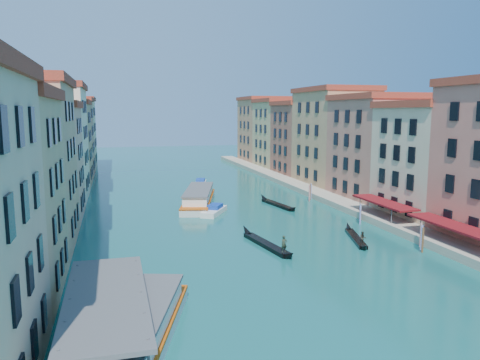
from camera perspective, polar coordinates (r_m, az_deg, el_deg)
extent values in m
cube|color=tan|center=(60.23, -25.49, 1.38)|extent=(12.00, 17.00, 19.00)
cube|color=maroon|center=(59.99, -26.10, 10.90)|extent=(12.80, 17.40, 1.00)
cube|color=#D4A287|center=(75.57, -23.38, 1.80)|extent=(12.00, 14.00, 16.50)
cube|color=maroon|center=(75.19, -23.77, 8.44)|extent=(12.80, 14.40, 1.00)
cube|color=beige|center=(91.23, -22.05, 3.99)|extent=(12.00, 18.00, 20.00)
cube|color=maroon|center=(91.16, -22.41, 10.58)|extent=(12.80, 18.40, 1.00)
cube|color=tan|center=(108.18, -20.97, 3.96)|extent=(12.00, 16.00, 17.50)
cube|color=maroon|center=(107.96, -21.22, 8.86)|extent=(12.80, 16.40, 1.00)
cube|color=#AF795E|center=(123.55, -20.28, 4.71)|extent=(12.00, 15.00, 18.50)
cube|color=maroon|center=(123.41, -20.51, 9.22)|extent=(12.80, 15.40, 1.00)
cube|color=#D3B88D|center=(139.46, -19.72, 5.19)|extent=(12.00, 17.00, 19.00)
cube|color=maroon|center=(139.36, -19.92, 9.30)|extent=(12.80, 17.40, 1.00)
cube|color=#D6B38F|center=(74.19, 22.40, 1.75)|extent=(12.00, 14.00, 16.50)
cube|color=maroon|center=(73.80, 22.78, 8.51)|extent=(12.80, 14.40, 1.00)
cube|color=#B46C56|center=(86.43, 16.38, 3.38)|extent=(12.00, 16.00, 18.00)
cube|color=maroon|center=(86.19, 16.64, 9.69)|extent=(12.80, 16.40, 1.00)
cube|color=tan|center=(101.20, 11.37, 4.80)|extent=(12.00, 18.00, 20.00)
cube|color=maroon|center=(101.13, 11.54, 10.74)|extent=(12.80, 18.40, 1.00)
cube|color=#995440|center=(116.25, 7.72, 4.70)|extent=(12.00, 15.00, 17.50)
cube|color=maroon|center=(116.04, 7.81, 9.26)|extent=(12.80, 15.40, 1.00)
cube|color=tan|center=(130.62, 5.07, 5.35)|extent=(12.00, 16.00, 18.50)
cube|color=maroon|center=(130.48, 5.13, 9.63)|extent=(12.80, 16.40, 1.00)
cube|color=#BD7A53|center=(146.17, 2.83, 5.88)|extent=(12.00, 17.00, 19.50)
cube|color=maroon|center=(146.09, 2.86, 9.90)|extent=(12.80, 17.40, 1.00)
cube|color=#A19A82|center=(93.48, 8.45, -1.27)|extent=(4.00, 140.00, 1.00)
cube|color=maroon|center=(58.31, 25.28, -5.30)|extent=(3.20, 15.30, 0.25)
cylinder|color=#59595C|center=(61.66, 21.12, -5.78)|extent=(0.12, 0.12, 3.00)
cube|color=maroon|center=(70.50, 17.12, -2.62)|extent=(3.20, 12.60, 0.25)
cylinder|color=#59595C|center=(66.60, 17.97, -4.61)|extent=(0.12, 0.12, 3.00)
cylinder|color=#59595C|center=(73.60, 14.41, -3.25)|extent=(0.12, 0.12, 3.00)
cube|color=#59595C|center=(35.07, -15.81, -18.47)|extent=(5.00, 16.00, 0.60)
cube|color=#59595C|center=(33.77, -16.03, -13.61)|extent=(5.40, 16.40, 0.30)
cylinder|color=#562E1D|center=(57.58, 21.37, -6.98)|extent=(0.24, 0.24, 3.20)
cylinder|color=#562E1D|center=(58.70, 21.27, -6.69)|extent=(0.24, 0.24, 3.20)
cylinder|color=#562E1D|center=(59.82, 21.16, -6.41)|extent=(0.24, 0.24, 3.20)
cylinder|color=#562E1D|center=(68.95, 14.45, -4.20)|extent=(0.24, 0.24, 3.20)
cylinder|color=#562E1D|center=(70.09, 14.48, -4.00)|extent=(0.24, 0.24, 3.20)
cylinder|color=#562E1D|center=(71.23, 14.50, -3.80)|extent=(0.24, 0.24, 3.20)
cylinder|color=#562E1D|center=(84.74, 8.45, -1.71)|extent=(0.24, 0.24, 3.20)
cylinder|color=#562E1D|center=(85.88, 8.55, -1.58)|extent=(0.24, 0.24, 3.20)
cylinder|color=#562E1D|center=(87.02, 8.65, -1.46)|extent=(0.24, 0.24, 3.20)
cylinder|color=#562E1D|center=(34.79, -20.19, -17.07)|extent=(0.24, 0.24, 3.20)
cylinder|color=#562E1D|center=(38.44, -19.67, -14.55)|extent=(0.24, 0.24, 3.20)
cube|color=white|center=(34.14, -12.30, -18.67)|extent=(9.18, 18.29, 1.07)
cube|color=white|center=(33.63, -12.36, -16.90)|extent=(7.69, 14.74, 1.43)
cube|color=#59595C|center=(33.28, -12.41, -15.58)|extent=(8.08, 15.24, 0.22)
cube|color=#CA510B|center=(33.92, -12.32, -17.93)|extent=(9.23, 18.30, 0.22)
cube|color=silver|center=(80.89, -5.04, -2.65)|extent=(9.21, 19.68, 1.15)
cube|color=white|center=(80.67, -5.06, -1.78)|extent=(7.74, 15.84, 1.54)
cube|color=#59595C|center=(80.51, -5.06, -1.14)|extent=(8.14, 16.38, 0.24)
cube|color=#CA510B|center=(80.80, -5.05, -2.29)|extent=(9.26, 19.69, 0.24)
cube|color=black|center=(56.34, 3.20, -7.86)|extent=(2.87, 10.07, 0.50)
cone|color=black|center=(61.02, 0.75, -6.17)|extent=(1.36, 2.37, 1.87)
cone|color=black|center=(51.62, 6.13, -9.05)|extent=(1.29, 1.99, 1.64)
imported|color=#273424|center=(52.48, 5.40, -7.79)|extent=(0.77, 0.57, 1.92)
cube|color=black|center=(60.81, 13.92, -6.91)|extent=(3.41, 8.43, 0.42)
cone|color=black|center=(65.18, 13.03, -5.53)|extent=(1.35, 2.06, 1.58)
cone|color=black|center=(56.32, 14.98, -7.90)|extent=(1.26, 1.74, 1.40)
imported|color=#2C2C23|center=(57.19, 14.74, -6.89)|extent=(0.93, 0.82, 1.63)
cube|color=black|center=(80.10, 4.59, -3.01)|extent=(2.77, 9.52, 0.47)
cone|color=black|center=(84.55, 2.83, -2.12)|extent=(1.30, 2.24, 1.77)
cone|color=black|center=(75.61, 6.57, -3.49)|extent=(1.23, 1.88, 1.56)
cube|color=white|center=(73.75, -3.18, -3.85)|extent=(5.41, 7.10, 0.79)
cube|color=#143DA5|center=(74.07, -3.06, -3.25)|extent=(3.05, 3.48, 0.70)
cube|color=silver|center=(101.95, -4.86, -0.47)|extent=(3.93, 7.35, 0.80)
cube|color=#143DA5|center=(102.34, -4.84, -0.04)|extent=(2.51, 3.37, 0.70)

